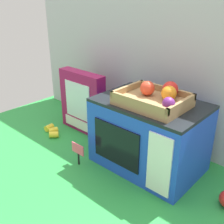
# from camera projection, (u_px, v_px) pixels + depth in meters

# --- Properties ---
(ground_plane) EXTENTS (1.70, 1.70, 0.00)m
(ground_plane) POSITION_uv_depth(u_px,v_px,m) (124.00, 154.00, 1.26)
(ground_plane) COLOR green
(ground_plane) RESTS_ON ground
(display_back_panel) EXTENTS (1.61, 0.03, 0.75)m
(display_back_panel) POSITION_uv_depth(u_px,v_px,m) (157.00, 64.00, 1.26)
(display_back_panel) COLOR #B7BABF
(display_back_panel) RESTS_ON ground
(toy_microwave) EXTENTS (0.43, 0.29, 0.29)m
(toy_microwave) POSITION_uv_depth(u_px,v_px,m) (149.00, 135.00, 1.13)
(toy_microwave) COLOR blue
(toy_microwave) RESTS_ON ground
(food_groups_crate) EXTENTS (0.25, 0.19, 0.09)m
(food_groups_crate) POSITION_uv_depth(u_px,v_px,m) (156.00, 98.00, 1.02)
(food_groups_crate) COLOR #A37F51
(food_groups_crate) RESTS_ON toy_microwave
(cookie_set_box) EXTENTS (0.28, 0.06, 0.32)m
(cookie_set_box) POSITION_uv_depth(u_px,v_px,m) (82.00, 102.00, 1.41)
(cookie_set_box) COLOR #99144C
(cookie_set_box) RESTS_ON ground
(price_sign) EXTENTS (0.07, 0.01, 0.10)m
(price_sign) POSITION_uv_depth(u_px,v_px,m) (78.00, 151.00, 1.16)
(price_sign) COLOR black
(price_sign) RESTS_ON ground
(loose_toy_banana) EXTENTS (0.13, 0.08, 0.03)m
(loose_toy_banana) POSITION_uv_depth(u_px,v_px,m) (52.00, 131.00, 1.43)
(loose_toy_banana) COLOR yellow
(loose_toy_banana) RESTS_ON ground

